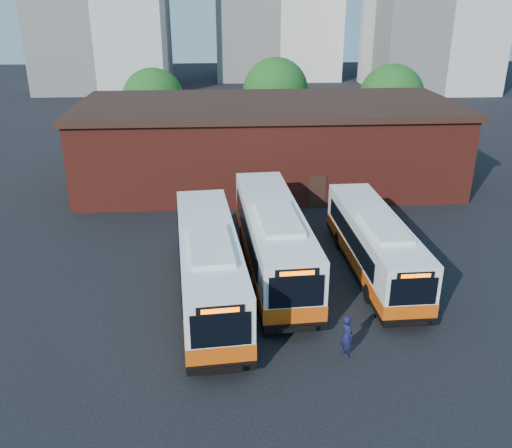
{
  "coord_description": "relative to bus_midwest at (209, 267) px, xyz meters",
  "views": [
    {
      "loc": [
        -3.58,
        -21.29,
        13.5
      ],
      "look_at": [
        -1.9,
        4.58,
        2.77
      ],
      "focal_mm": 38.0,
      "sensor_mm": 36.0,
      "label": 1
    }
  ],
  "objects": [
    {
      "name": "bus_mideast",
      "position": [
        3.36,
        2.76,
        0.05
      ],
      "size": [
        3.54,
        13.69,
        3.69
      ],
      "rotation": [
        0.0,
        0.0,
        0.06
      ],
      "color": "white",
      "rests_on": "ground"
    },
    {
      "name": "bus_midwest",
      "position": [
        0.0,
        0.0,
        0.0
      ],
      "size": [
        3.82,
        13.31,
        3.58
      ],
      "rotation": [
        0.0,
        0.0,
        0.09
      ],
      "color": "white",
      "rests_on": "ground"
    },
    {
      "name": "tree_east",
      "position": [
        17.33,
        28.9,
        3.2
      ],
      "size": [
        6.24,
        6.24,
        7.96
      ],
      "color": "#382314",
      "rests_on": "ground"
    },
    {
      "name": "bus_east",
      "position": [
        8.66,
        2.14,
        -0.15
      ],
      "size": [
        2.77,
        12.01,
        3.25
      ],
      "rotation": [
        0.0,
        0.0,
        0.03
      ],
      "color": "white",
      "rests_on": "ground"
    },
    {
      "name": "tree_mid",
      "position": [
        6.33,
        31.9,
        3.45
      ],
      "size": [
        6.56,
        6.56,
        8.36
      ],
      "color": "#382314",
      "rests_on": "ground"
    },
    {
      "name": "tree_west",
      "position": [
        -5.67,
        29.9,
        3.02
      ],
      "size": [
        6.0,
        6.0,
        7.65
      ],
      "color": "#382314",
      "rests_on": "ground"
    },
    {
      "name": "ground",
      "position": [
        4.33,
        -2.1,
        -1.63
      ],
      "size": [
        220.0,
        220.0,
        0.0
      ],
      "primitive_type": "plane",
      "color": "black"
    },
    {
      "name": "transit_worker",
      "position": [
        5.62,
        -5.13,
        -0.71
      ],
      "size": [
        0.62,
        0.77,
        1.84
      ],
      "primitive_type": "imported",
      "rotation": [
        0.0,
        0.0,
        1.88
      ],
      "color": "#131537",
      "rests_on": "ground"
    },
    {
      "name": "depot_building",
      "position": [
        4.33,
        17.89,
        1.63
      ],
      "size": [
        28.6,
        12.6,
        6.4
      ],
      "color": "maroon",
      "rests_on": "ground"
    }
  ]
}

